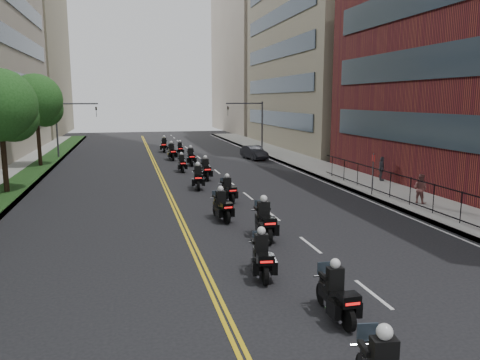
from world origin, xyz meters
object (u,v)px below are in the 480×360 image
(motorcycle_9, at_px, (191,158))
(motorcycle_12, at_px, (164,146))
(pedestrian_b, at_px, (420,188))
(motorcycle_6, at_px, (198,178))
(motorcycle_7, at_px, (206,170))
(motorcycle_4, at_px, (222,207))
(motorcycle_2, at_px, (262,257))
(motorcycle_5, at_px, (228,191))
(motorcycle_10, at_px, (172,153))
(motorcycle_8, at_px, (182,164))
(motorcycle_1, at_px, (336,296))
(motorcycle_3, at_px, (264,222))
(pedestrian_c, at_px, (382,169))
(motorcycle_11, at_px, (180,149))
(parked_sedan, at_px, (254,152))

(motorcycle_9, bearing_deg, motorcycle_12, 98.95)
(pedestrian_b, bearing_deg, motorcycle_6, 28.93)
(motorcycle_7, xyz_separation_m, motorcycle_12, (-1.49, 19.17, 0.03))
(motorcycle_4, xyz_separation_m, motorcycle_7, (1.17, 11.76, 0.04))
(motorcycle_2, relative_size, motorcycle_7, 0.94)
(motorcycle_5, distance_m, motorcycle_10, 19.68)
(motorcycle_8, distance_m, pedestrian_b, 19.18)
(motorcycle_1, xyz_separation_m, motorcycle_8, (-1.01, 26.90, -0.02))
(motorcycle_3, bearing_deg, motorcycle_4, 111.48)
(motorcycle_1, relative_size, motorcycle_10, 0.88)
(pedestrian_c, bearing_deg, motorcycle_4, 138.06)
(motorcycle_3, bearing_deg, motorcycle_11, 93.46)
(motorcycle_8, xyz_separation_m, motorcycle_11, (1.14, 11.41, -0.00))
(motorcycle_2, distance_m, parked_sedan, 31.03)
(motorcycle_4, distance_m, parked_sedan, 23.79)
(motorcycle_2, height_order, motorcycle_11, motorcycle_2)
(motorcycle_11, relative_size, pedestrian_b, 1.33)
(motorcycle_9, bearing_deg, motorcycle_10, 109.14)
(motorcycle_4, xyz_separation_m, parked_sedan, (7.78, 22.49, -0.00))
(motorcycle_11, bearing_deg, motorcycle_2, -88.85)
(motorcycle_2, distance_m, motorcycle_7, 19.32)
(motorcycle_4, height_order, motorcycle_10, motorcycle_10)
(pedestrian_b, bearing_deg, motorcycle_1, 111.53)
(motorcycle_8, bearing_deg, motorcycle_11, 83.53)
(motorcycle_3, distance_m, motorcycle_9, 22.95)
(motorcycle_7, distance_m, motorcycle_12, 19.23)
(motorcycle_9, bearing_deg, motorcycle_7, -88.04)
(motorcycle_6, height_order, pedestrian_b, same)
(motorcycle_5, distance_m, pedestrian_c, 12.35)
(motorcycle_4, height_order, motorcycle_9, motorcycle_9)
(parked_sedan, height_order, pedestrian_c, pedestrian_c)
(motorcycle_11, bearing_deg, motorcycle_4, -89.06)
(motorcycle_6, height_order, motorcycle_7, motorcycle_7)
(motorcycle_11, bearing_deg, pedestrian_b, -65.98)
(motorcycle_2, distance_m, pedestrian_c, 20.03)
(motorcycle_4, relative_size, motorcycle_11, 1.05)
(motorcycle_3, height_order, motorcycle_6, motorcycle_3)
(motorcycle_1, bearing_deg, motorcycle_7, 88.90)
(motorcycle_3, height_order, motorcycle_4, motorcycle_3)
(motorcycle_11, relative_size, parked_sedan, 0.54)
(pedestrian_b, bearing_deg, motorcycle_11, -5.45)
(motorcycle_3, xyz_separation_m, motorcycle_8, (-1.22, 19.46, -0.11))
(motorcycle_11, xyz_separation_m, pedestrian_c, (11.95, -19.85, 0.37))
(motorcycle_2, height_order, motorcycle_4, motorcycle_4)
(motorcycle_1, xyz_separation_m, motorcycle_11, (0.13, 38.31, -0.02))
(motorcycle_7, height_order, motorcycle_11, motorcycle_7)
(motorcycle_2, relative_size, motorcycle_5, 1.03)
(motorcycle_2, distance_m, motorcycle_11, 34.96)
(motorcycle_12, distance_m, parked_sedan, 11.70)
(motorcycle_3, distance_m, motorcycle_6, 11.83)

